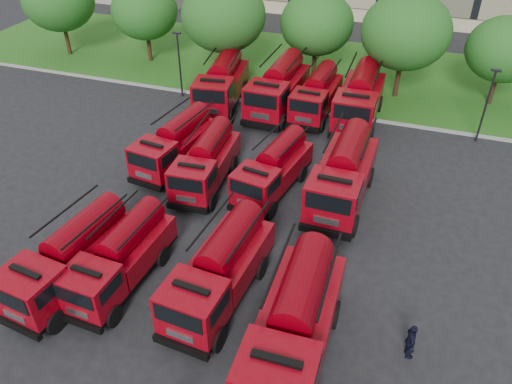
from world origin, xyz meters
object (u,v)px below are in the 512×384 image
fire_truck_8 (222,83)px  firefighter_5 (327,219)px  firefighter_3 (275,382)px  firefighter_2 (407,355)px  fire_truck_11 (360,98)px  fire_truck_1 (121,257)px  fire_truck_2 (220,270)px  fire_truck_10 (317,95)px  fire_truck_9 (278,87)px  fire_truck_4 (176,143)px  fire_truck_7 (343,174)px  fire_truck_5 (206,162)px  fire_truck_0 (72,257)px  fire_truck_3 (294,324)px  firefighter_4 (201,198)px  fire_truck_6 (274,169)px

fire_truck_8 → firefighter_5: 15.57m
firefighter_3 → firefighter_2: bearing=-144.7°
firefighter_2 → fire_truck_11: bearing=1.9°
fire_truck_1 → fire_truck_2: size_ratio=0.90×
fire_truck_10 → fire_truck_2: bearing=-87.4°
fire_truck_8 → fire_truck_9: 4.29m
firefighter_3 → firefighter_5: bearing=-85.2°
fire_truck_4 → fire_truck_11: bearing=52.6°
fire_truck_8 → fire_truck_4: bearing=-94.9°
fire_truck_9 → firefighter_3: bearing=-71.8°
fire_truck_10 → fire_truck_11: fire_truck_11 is taller
fire_truck_2 → firefighter_3: 5.21m
fire_truck_7 → fire_truck_5: bearing=-172.0°
fire_truck_1 → fire_truck_9: size_ratio=0.82×
fire_truck_0 → firefighter_2: (14.84, 0.86, -1.59)m
fire_truck_5 → fire_truck_10: 11.62m
firefighter_3 → fire_truck_0: bearing=-7.7°
fire_truck_5 → fire_truck_7: fire_truck_7 is taller
fire_truck_3 → fire_truck_9: fire_truck_9 is taller
fire_truck_4 → firefighter_5: size_ratio=3.64×
fire_truck_2 → fire_truck_5: 9.03m
fire_truck_3 → fire_truck_8: size_ratio=0.98×
fire_truck_0 → firefighter_4: bearing=78.5°
fire_truck_11 → firefighter_5: (0.44, -11.90, -1.82)m
fire_truck_9 → firefighter_2: (11.30, -19.23, -1.83)m
fire_truck_0 → fire_truck_9: size_ratio=0.89×
fire_truck_5 → fire_truck_2: bearing=-66.5°
fire_truck_8 → fire_truck_11: bearing=-4.5°
fire_truck_11 → firefighter_2: (5.34, -19.45, -1.82)m
fire_truck_0 → fire_truck_6: (6.35, 10.00, -0.10)m
fire_truck_1 → fire_truck_4: (-2.16, 9.87, 0.07)m
fire_truck_11 → fire_truck_4: bearing=-136.0°
fire_truck_4 → fire_truck_9: (3.71, 9.40, 0.28)m
fire_truck_8 → firefighter_4: fire_truck_8 is taller
fire_truck_7 → firefighter_4: size_ratio=4.57×
fire_truck_10 → firefighter_5: (3.54, -11.92, -1.58)m
fire_truck_2 → fire_truck_4: fire_truck_2 is taller
fire_truck_1 → fire_truck_8: bearing=101.6°
fire_truck_0 → fire_truck_8: size_ratio=0.89×
fire_truck_0 → fire_truck_11: bearing=71.7°
fire_truck_9 → fire_truck_11: bearing=3.6°
fire_truck_4 → fire_truck_2: bearing=-46.2°
fire_truck_9 → fire_truck_11: (5.96, 0.22, -0.01)m
firefighter_3 → fire_truck_2: bearing=-40.1°
fire_truck_11 → fire_truck_6: bearing=-107.8°
fire_truck_5 → firefighter_2: (12.39, -8.55, -1.52)m
fire_truck_3 → firefighter_2: bearing=16.6°
firefighter_2 → firefighter_4: bearing=46.5°
fire_truck_4 → fire_truck_7: fire_truck_7 is taller
firefighter_4 → fire_truck_7: bearing=-123.2°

